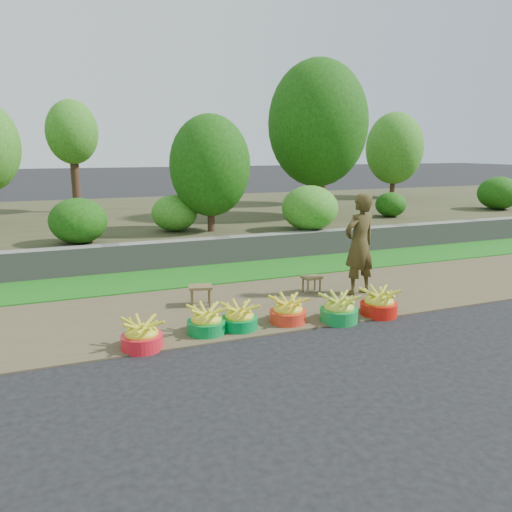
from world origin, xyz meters
name	(u,v)px	position (x,y,z in m)	size (l,w,h in m)	color
ground_plane	(319,328)	(0.00, 0.00, 0.00)	(120.00, 120.00, 0.00)	black
dirt_shoulder	(280,301)	(0.00, 1.25, 0.01)	(80.00, 2.50, 0.02)	brown
grass_verge	(237,272)	(0.00, 3.25, 0.02)	(80.00, 1.50, 0.04)	#1A6815
retaining_wall	(223,250)	(0.00, 4.10, 0.28)	(80.00, 0.35, 0.55)	slate
earth_bank	(171,220)	(0.00, 9.00, 0.25)	(80.00, 10.00, 0.50)	#3C3B22
vegetation	(163,146)	(-0.37, 7.94, 2.39)	(34.41, 7.78, 4.14)	#3A2619
basin_a	(142,336)	(-2.29, 0.17, 0.16)	(0.49, 0.49, 0.37)	red
basin_b	(206,321)	(-1.44, 0.36, 0.17)	(0.50, 0.50, 0.37)	#067E33
basin_c	(239,318)	(-0.99, 0.35, 0.16)	(0.48, 0.48, 0.36)	#007E33
basin_d	(288,311)	(-0.30, 0.34, 0.17)	(0.50, 0.50, 0.37)	red
basin_e	(339,309)	(0.38, 0.14, 0.17)	(0.52, 0.52, 0.39)	#118939
basin_f	(379,303)	(1.05, 0.16, 0.18)	(0.52, 0.52, 0.39)	red
stool_left	(201,290)	(-1.20, 1.49, 0.26)	(0.40, 0.34, 0.30)	brown
stool_right	(312,280)	(0.68, 1.50, 0.23)	(0.31, 0.24, 0.26)	brown
vendor_woman	(359,244)	(1.33, 1.14, 0.84)	(0.59, 0.39, 1.63)	black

